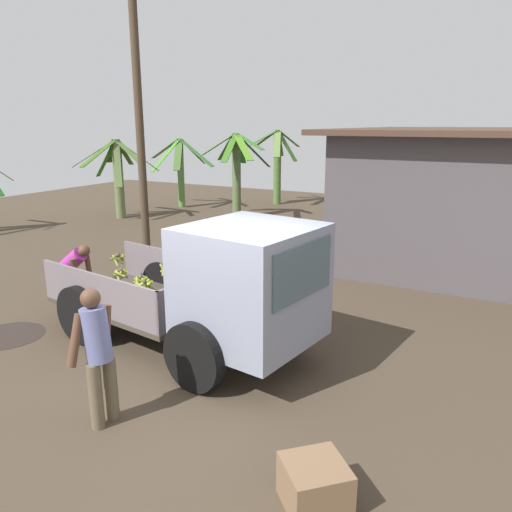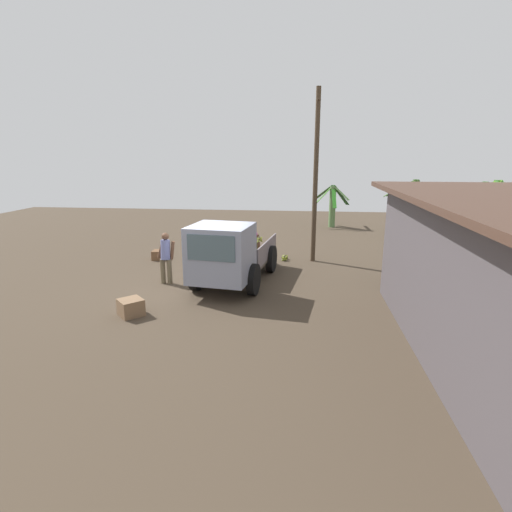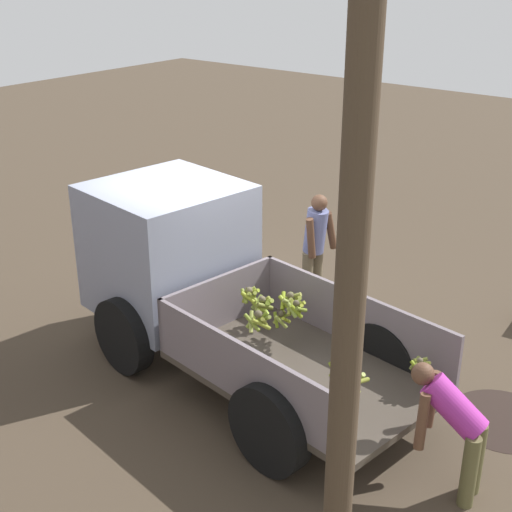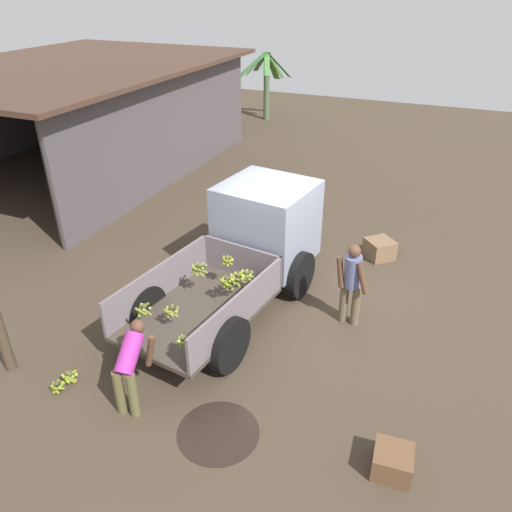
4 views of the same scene
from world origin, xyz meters
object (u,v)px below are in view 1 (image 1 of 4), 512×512
cargo_truck (227,290)px  person_foreground_visitor (98,350)px  person_worker_loading (71,271)px  wooden_crate_1 (315,485)px  banana_bunch_on_ground_1 (118,286)px  banana_bunch_on_ground_0 (111,284)px  utility_pole (140,130)px

cargo_truck → person_foreground_visitor: bearing=-94.8°
person_worker_loading → person_foreground_visitor: bearing=-45.0°
wooden_crate_1 → banana_bunch_on_ground_1: bearing=148.0°
cargo_truck → banana_bunch_on_ground_0: 4.30m
person_foreground_visitor → cargo_truck: bearing=-99.7°
utility_pole → banana_bunch_on_ground_1: utility_pole is taller
wooden_crate_1 → person_worker_loading: bearing=157.0°
cargo_truck → utility_pole: size_ratio=0.74×
person_foreground_visitor → banana_bunch_on_ground_0: bearing=-43.6°
cargo_truck → banana_bunch_on_ground_1: size_ratio=19.37×
utility_pole → banana_bunch_on_ground_1: (0.13, -1.09, -3.10)m
banana_bunch_on_ground_0 → banana_bunch_on_ground_1: 0.24m
banana_bunch_on_ground_0 → banana_bunch_on_ground_1: bearing=-8.7°
person_worker_loading → banana_bunch_on_ground_1: bearing=84.6°
cargo_truck → banana_bunch_on_ground_0: bearing=165.3°
banana_bunch_on_ground_0 → wooden_crate_1: 7.07m
person_worker_loading → wooden_crate_1: person_worker_loading is taller
person_worker_loading → banana_bunch_on_ground_1: size_ratio=5.28×
banana_bunch_on_ground_1 → wooden_crate_1: wooden_crate_1 is taller
person_worker_loading → banana_bunch_on_ground_0: (-0.28, 1.22, -0.64)m
person_foreground_visitor → utility_pole: bearing=-51.6°
utility_pole → person_worker_loading: size_ratio=4.99×
cargo_truck → banana_bunch_on_ground_1: 4.07m
cargo_truck → utility_pole: 5.07m
banana_bunch_on_ground_1 → banana_bunch_on_ground_0: bearing=171.3°
person_foreground_visitor → banana_bunch_on_ground_0: 5.03m
wooden_crate_1 → utility_pole: bearing=141.5°
utility_pole → person_worker_loading: bearing=-85.5°
banana_bunch_on_ground_0 → banana_bunch_on_ground_1: (0.24, -0.04, 0.00)m
utility_pole → person_foreground_visitor: utility_pole is taller
cargo_truck → banana_bunch_on_ground_0: cargo_truck is taller
cargo_truck → utility_pole: (-3.76, 2.66, 2.12)m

